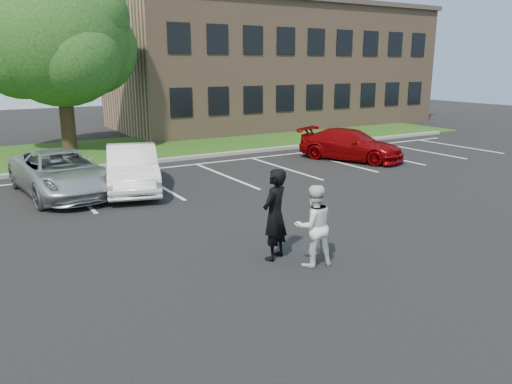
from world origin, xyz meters
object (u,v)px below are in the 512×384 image
at_px(office_building, 272,65).
at_px(car_red_compact, 351,145).
at_px(man_black_suit, 275,215).
at_px(car_silver_minivan, 62,173).
at_px(car_white_sedan, 133,168).
at_px(man_white_shirt, 313,226).
at_px(tree, 61,40).

distance_m(office_building, car_red_compact, 15.12).
relative_size(man_black_suit, car_silver_minivan, 0.39).
relative_size(car_white_sedan, car_red_compact, 0.98).
bearing_deg(man_white_shirt, car_white_sedan, -70.65).
bearing_deg(man_black_suit, man_white_shirt, 95.41).
bearing_deg(car_red_compact, man_white_shirt, -159.99).
distance_m(car_silver_minivan, car_red_compact, 12.44).
bearing_deg(office_building, tree, -162.71).
xyz_separation_m(man_black_suit, car_red_compact, (9.49, 8.23, -0.33)).
bearing_deg(office_building, man_black_suit, -122.69).
bearing_deg(tree, car_red_compact, -41.63).
bearing_deg(car_white_sedan, office_building, 59.52).
distance_m(man_black_suit, car_white_sedan, 7.83).
distance_m(car_silver_minivan, car_white_sedan, 2.29).
relative_size(man_black_suit, man_white_shirt, 1.15).
height_order(tree, car_silver_minivan, tree).
xyz_separation_m(office_building, car_white_sedan, (-14.98, -14.38, -3.39)).
relative_size(office_building, car_red_compact, 4.69).
bearing_deg(car_silver_minivan, tree, 71.50).
distance_m(tree, man_white_shirt, 18.80).
relative_size(man_black_suit, car_red_compact, 0.43).
bearing_deg(tree, office_building, 17.29).
height_order(man_black_suit, car_red_compact, man_black_suit).
height_order(man_black_suit, car_white_sedan, man_black_suit).
relative_size(man_white_shirt, car_red_compact, 0.37).
bearing_deg(car_white_sedan, man_white_shirt, -66.02).
distance_m(man_black_suit, car_red_compact, 12.57).
bearing_deg(office_building, man_white_shirt, -120.92).
relative_size(tree, car_white_sedan, 1.88).
distance_m(man_black_suit, man_white_shirt, 0.91).
bearing_deg(car_white_sedan, car_silver_minivan, 179.46).
distance_m(office_building, car_silver_minivan, 22.26).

